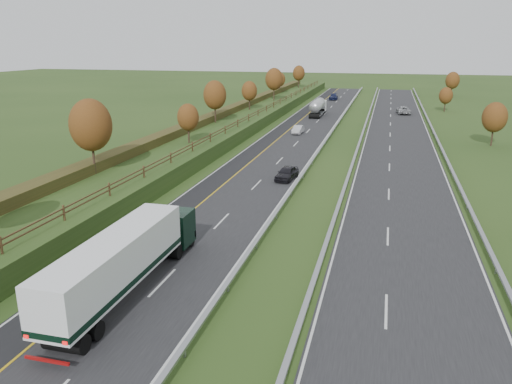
# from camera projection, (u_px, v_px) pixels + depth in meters

# --- Properties ---
(ground) EXTENTS (400.00, 400.00, 0.00)m
(ground) POSITION_uv_depth(u_px,v_px,m) (337.00, 151.00, 71.27)
(ground) COLOR #284217
(ground) RESTS_ON ground
(near_carriageway) EXTENTS (10.50, 200.00, 0.04)m
(near_carriageway) POSITION_uv_depth(u_px,v_px,m) (289.00, 142.00, 77.85)
(near_carriageway) COLOR black
(near_carriageway) RESTS_ON ground
(far_carriageway) EXTENTS (10.50, 200.00, 0.04)m
(far_carriageway) POSITION_uv_depth(u_px,v_px,m) (399.00, 148.00, 73.83)
(far_carriageway) COLOR black
(far_carriageway) RESTS_ON ground
(hard_shoulder) EXTENTS (3.00, 200.00, 0.04)m
(hard_shoulder) POSITION_uv_depth(u_px,v_px,m) (266.00, 141.00, 78.76)
(hard_shoulder) COLOR black
(hard_shoulder) RESTS_ON ground
(lane_markings) EXTENTS (26.75, 200.00, 0.01)m
(lane_markings) POSITION_uv_depth(u_px,v_px,m) (330.00, 144.00, 76.17)
(lane_markings) COLOR silver
(lane_markings) RESTS_ON near_carriageway
(embankment_left) EXTENTS (12.00, 200.00, 2.00)m
(embankment_left) POSITION_uv_depth(u_px,v_px,m) (210.00, 132.00, 80.73)
(embankment_left) COLOR #284217
(embankment_left) RESTS_ON ground
(hedge_left) EXTENTS (2.20, 180.00, 1.10)m
(hedge_left) POSITION_uv_depth(u_px,v_px,m) (199.00, 122.00, 80.77)
(hedge_left) COLOR #353817
(hedge_left) RESTS_ON embankment_left
(fence_left) EXTENTS (0.12, 189.06, 1.20)m
(fence_left) POSITION_uv_depth(u_px,v_px,m) (236.00, 123.00, 78.76)
(fence_left) COLOR #422B19
(fence_left) RESTS_ON embankment_left
(median_barrier_near) EXTENTS (0.32, 200.00, 0.71)m
(median_barrier_near) POSITION_uv_depth(u_px,v_px,m) (326.00, 140.00, 76.29)
(median_barrier_near) COLOR #989BA0
(median_barrier_near) RESTS_ON ground
(median_barrier_far) EXTENTS (0.32, 200.00, 0.71)m
(median_barrier_far) POSITION_uv_depth(u_px,v_px,m) (360.00, 142.00, 75.05)
(median_barrier_far) COLOR #989BA0
(median_barrier_far) RESTS_ON ground
(outer_barrier_far) EXTENTS (0.32, 200.00, 0.71)m
(outer_barrier_far) POSITION_uv_depth(u_px,v_px,m) (440.00, 146.00, 72.25)
(outer_barrier_far) COLOR #989BA0
(outer_barrier_far) RESTS_ON ground
(trees_left) EXTENTS (6.64, 164.30, 7.66)m
(trees_left) POSITION_uv_depth(u_px,v_px,m) (204.00, 101.00, 75.98)
(trees_left) COLOR #2D2116
(trees_left) RESTS_ON embankment_left
(trees_far) EXTENTS (8.45, 118.60, 7.12)m
(trees_far) POSITION_uv_depth(u_px,v_px,m) (470.00, 100.00, 96.47)
(trees_far) COLOR #2D2116
(trees_far) RESTS_ON ground
(box_lorry) EXTENTS (2.58, 16.28, 4.06)m
(box_lorry) POSITION_uv_depth(u_px,v_px,m) (125.00, 259.00, 30.10)
(box_lorry) COLOR black
(box_lorry) RESTS_ON near_carriageway
(road_tanker) EXTENTS (2.40, 11.22, 3.46)m
(road_tanker) POSITION_uv_depth(u_px,v_px,m) (318.00, 107.00, 106.39)
(road_tanker) COLOR silver
(road_tanker) RESTS_ON near_carriageway
(car_dark_near) EXTENTS (2.35, 4.60, 1.50)m
(car_dark_near) POSITION_uv_depth(u_px,v_px,m) (287.00, 173.00, 56.25)
(car_dark_near) COLOR black
(car_dark_near) RESTS_ON near_carriageway
(car_silver_mid) EXTENTS (1.64, 4.26, 1.38)m
(car_silver_mid) POSITION_uv_depth(u_px,v_px,m) (298.00, 129.00, 85.10)
(car_silver_mid) COLOR #BCBBC1
(car_silver_mid) RESTS_ON near_carriageway
(car_small_far) EXTENTS (2.43, 5.51, 1.57)m
(car_small_far) POSITION_uv_depth(u_px,v_px,m) (333.00, 97.00, 136.50)
(car_small_far) COLOR #141A3F
(car_small_far) RESTS_ON near_carriageway
(car_oncoming) EXTENTS (3.23, 6.08, 1.63)m
(car_oncoming) POSITION_uv_depth(u_px,v_px,m) (403.00, 110.00, 108.93)
(car_oncoming) COLOR #A2A3A7
(car_oncoming) RESTS_ON far_carriageway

